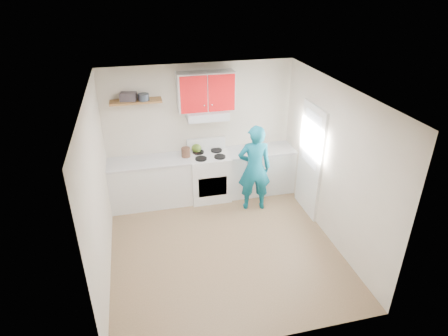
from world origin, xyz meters
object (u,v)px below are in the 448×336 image
object	(u,v)px
tin	(144,97)
kettle	(196,148)
stove	(209,176)
crock	(186,153)
person	(254,168)

from	to	relation	value
tin	kettle	size ratio (longest dim) A/B	0.99
stove	kettle	size ratio (longest dim) A/B	4.73
kettle	crock	xyz separation A→B (m)	(-0.23, -0.16, -0.00)
tin	kettle	bearing A→B (deg)	3.22
crock	person	xyz separation A→B (m)	(1.17, -0.61, -0.16)
tin	crock	size ratio (longest dim) A/B	0.96
crock	person	distance (m)	1.33
stove	kettle	bearing A→B (deg)	137.32
crock	person	bearing A→B (deg)	-27.65
kettle	tin	bearing A→B (deg)	-158.59
person	kettle	bearing A→B (deg)	-29.95
stove	tin	xyz separation A→B (m)	(-1.11, 0.14, 1.64)
tin	crock	xyz separation A→B (m)	(0.68, -0.10, -1.10)
tin	person	distance (m)	2.34
tin	kettle	world-z (taller)	tin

